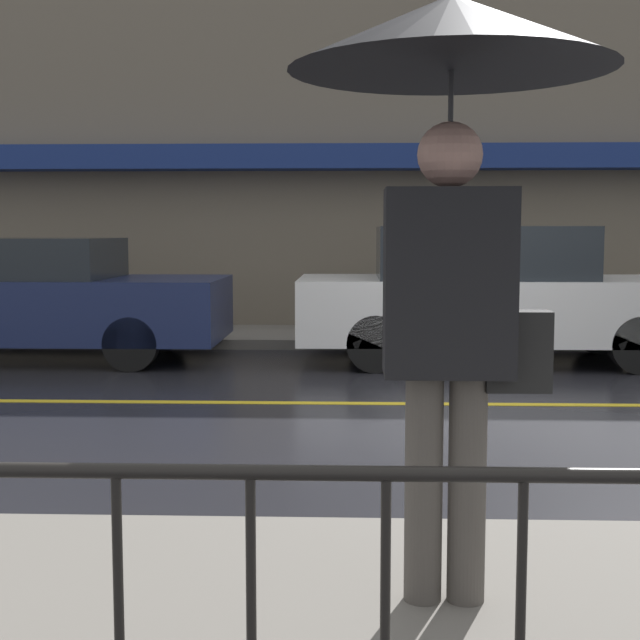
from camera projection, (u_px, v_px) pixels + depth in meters
The scene contains 7 objects.
ground_plane at pixel (464, 404), 7.92m from camera, with size 80.00×80.00×0.00m, color black.
sidewalk_far at pixel (424, 337), 12.41m from camera, with size 28.00×1.89×0.13m.
lane_marking at pixel (464, 404), 7.92m from camera, with size 25.20×0.12×0.01m.
building_storefront at pixel (420, 140), 13.19m from camera, with size 28.00×0.85×5.82m.
pedestrian at pixel (452, 118), 3.23m from camera, with size 1.19×1.19×2.25m.
car_navy at pixel (22, 298), 10.59m from camera, with size 4.73×1.81×1.45m.
car_white at pixel (491, 295), 10.39m from camera, with size 4.58×1.79×1.59m.
Camera 1 is at (-1.00, -7.85, 1.53)m, focal length 50.00 mm.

